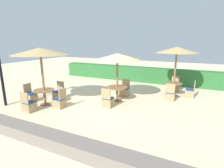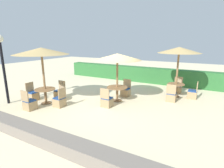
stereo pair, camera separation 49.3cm
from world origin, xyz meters
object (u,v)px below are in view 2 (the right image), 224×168
at_px(parasol_back_right, 179,50).
at_px(patio_chair_back_right_south, 171,96).
at_px(patio_chair_front_left_north, 60,93).
at_px(patio_chair_front_left_west, 33,95).
at_px(patio_chair_front_left_east, 60,101).
at_px(round_table_back_right, 176,87).
at_px(round_table_center, 117,90).
at_px(patio_chair_back_right_east, 193,94).
at_px(patio_chair_back_right_north, 177,88).
at_px(parasol_center, 117,57).
at_px(lamp_post, 2,56).
at_px(parasol_front_left, 41,51).
at_px(patio_chair_front_left_south, 30,104).
at_px(patio_chair_center_south, 107,101).
at_px(round_table_front_left, 45,92).
at_px(patio_chair_center_north, 126,91).

relative_size(parasol_back_right, patio_chair_back_right_south, 2.93).
xyz_separation_m(patio_chair_front_left_north, patio_chair_front_left_west, (-0.99, -0.94, 0.00)).
bearing_deg(patio_chair_front_left_east, patio_chair_front_left_north, 44.29).
xyz_separation_m(patio_chair_front_left_west, patio_chair_back_right_south, (6.40, 3.29, 0.00)).
distance_m(round_table_back_right, round_table_center, 3.37).
bearing_deg(patio_chair_front_left_west, patio_chair_back_right_east, 120.53).
bearing_deg(parasol_back_right, patio_chair_back_right_north, 91.48).
xyz_separation_m(patio_chair_front_left_east, patio_chair_back_right_south, (4.47, 3.30, 0.00)).
distance_m(round_table_back_right, parasol_center, 3.78).
distance_m(patio_chair_front_left_west, patio_chair_back_right_south, 7.20).
height_order(lamp_post, patio_chair_front_left_east, lamp_post).
bearing_deg(patio_chair_back_right_south, patio_chair_front_left_east, -143.56).
height_order(parasol_front_left, patio_chair_front_left_west, parasol_front_left).
distance_m(parasol_front_left, round_table_back_right, 7.22).
distance_m(lamp_post, patio_chair_front_left_west, 2.37).
bearing_deg(lamp_post, parasol_back_right, 35.99).
bearing_deg(lamp_post, patio_chair_front_left_west, 53.75).
xyz_separation_m(parasol_front_left, patio_chair_front_left_south, (0.03, -0.93, -2.30)).
relative_size(patio_chair_front_left_north, patio_chair_back_right_north, 1.00).
relative_size(parasol_front_left, round_table_center, 2.60).
xyz_separation_m(patio_chair_back_right_south, patio_chair_back_right_north, (0.02, 1.84, 0.00)).
height_order(patio_chair_front_left_north, patio_chair_center_south, same).
relative_size(lamp_post, patio_chair_back_right_east, 3.57).
relative_size(round_table_front_left, patio_chair_center_north, 1.05).
height_order(round_table_front_left, parasol_center, parasol_center).
bearing_deg(patio_chair_back_right_north, patio_chair_back_right_east, 137.71).
distance_m(patio_chair_front_left_south, parasol_center, 4.61).
bearing_deg(round_table_back_right, parasol_center, -138.29).
bearing_deg(patio_chair_front_left_west, parasol_front_left, 89.15).
height_order(patio_chair_front_left_west, parasol_back_right, parasol_back_right).
height_order(lamp_post, patio_chair_front_left_west, lamp_post).
relative_size(parasol_front_left, patio_chair_front_left_west, 2.94).
distance_m(patio_chair_front_left_west, parasol_center, 4.85).
distance_m(parasol_front_left, patio_chair_front_left_east, 2.48).
distance_m(parasol_back_right, patio_chair_center_north, 3.60).
height_order(patio_chair_front_left_south, patio_chair_back_right_south, same).
bearing_deg(patio_chair_front_left_north, parasol_back_right, -148.73).
bearing_deg(round_table_back_right, round_table_center, -138.29).
height_order(patio_chair_back_right_east, parasol_center, parasol_center).
xyz_separation_m(round_table_front_left, parasol_back_right, (5.45, 4.27, 1.98)).
distance_m(parasol_front_left, patio_chair_back_right_south, 6.74).
height_order(parasol_front_left, patio_chair_back_right_north, parasol_front_left).
xyz_separation_m(patio_chair_front_left_west, round_table_center, (3.93, 2.02, 0.32)).
height_order(patio_chair_front_left_south, patio_chair_center_south, same).
distance_m(round_table_front_left, patio_chair_center_south, 3.10).
distance_m(patio_chair_front_left_west, parasol_back_right, 8.06).
xyz_separation_m(lamp_post, parasol_center, (4.60, 2.93, -0.09)).
height_order(round_table_front_left, parasol_back_right, parasol_back_right).
xyz_separation_m(lamp_post, round_table_front_left, (1.66, 0.89, -1.78)).
height_order(lamp_post, patio_chair_center_south, lamp_post).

